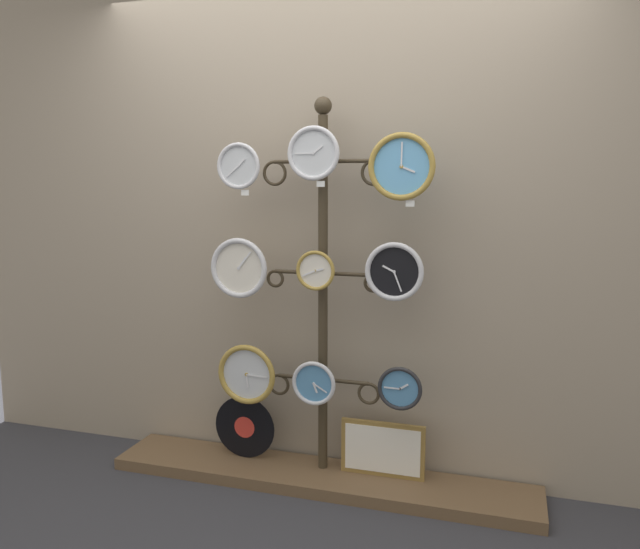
{
  "coord_description": "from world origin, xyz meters",
  "views": [
    {
      "loc": [
        0.89,
        -2.53,
        1.52
      ],
      "look_at": [
        0.0,
        0.36,
        1.08
      ],
      "focal_mm": 35.0,
      "sensor_mm": 36.0,
      "label": 1
    }
  ],
  "objects_px": {
    "clock_top_right": "(402,167)",
    "clock_middle_right": "(394,272)",
    "clock_bottom_center": "(314,383)",
    "clock_bottom_right": "(400,388)",
    "vinyl_record": "(245,427)",
    "picture_frame": "(383,449)",
    "clock_top_left": "(239,166)",
    "clock_bottom_left": "(247,374)",
    "clock_middle_left": "(239,268)",
    "display_stand": "(323,327)",
    "clock_top_center": "(314,153)",
    "clock_middle_center": "(316,270)"
  },
  "relations": [
    {
      "from": "picture_frame",
      "to": "clock_bottom_left",
      "type": "bearing_deg",
      "value": -171.48
    },
    {
      "from": "clock_top_center",
      "to": "clock_bottom_left",
      "type": "relative_size",
      "value": 0.82
    },
    {
      "from": "clock_middle_right",
      "to": "clock_bottom_left",
      "type": "height_order",
      "value": "clock_middle_right"
    },
    {
      "from": "clock_top_right",
      "to": "clock_middle_right",
      "type": "bearing_deg",
      "value": 146.29
    },
    {
      "from": "clock_bottom_right",
      "to": "clock_top_left",
      "type": "bearing_deg",
      "value": 179.44
    },
    {
      "from": "vinyl_record",
      "to": "picture_frame",
      "type": "bearing_deg",
      "value": 0.38
    },
    {
      "from": "clock_top_right",
      "to": "clock_middle_left",
      "type": "bearing_deg",
      "value": 179.46
    },
    {
      "from": "clock_top_left",
      "to": "clock_bottom_center",
      "type": "bearing_deg",
      "value": -0.23
    },
    {
      "from": "clock_top_center",
      "to": "clock_middle_center",
      "type": "xyz_separation_m",
      "value": [
        0.0,
        0.02,
        -0.56
      ]
    },
    {
      "from": "clock_top_left",
      "to": "vinyl_record",
      "type": "height_order",
      "value": "clock_top_left"
    },
    {
      "from": "clock_middle_left",
      "to": "picture_frame",
      "type": "bearing_deg",
      "value": 6.84
    },
    {
      "from": "clock_top_left",
      "to": "vinyl_record",
      "type": "xyz_separation_m",
      "value": [
        -0.03,
        0.09,
        -1.38
      ]
    },
    {
      "from": "clock_middle_right",
      "to": "clock_bottom_left",
      "type": "xyz_separation_m",
      "value": [
        -0.75,
        -0.03,
        -0.56
      ]
    },
    {
      "from": "clock_top_left",
      "to": "clock_top_right",
      "type": "distance_m",
      "value": 0.81
    },
    {
      "from": "clock_top_left",
      "to": "clock_top_center",
      "type": "height_order",
      "value": "clock_top_center"
    },
    {
      "from": "clock_middle_right",
      "to": "picture_frame",
      "type": "xyz_separation_m",
      "value": [
        -0.06,
        0.08,
        -0.92
      ]
    },
    {
      "from": "clock_bottom_center",
      "to": "picture_frame",
      "type": "distance_m",
      "value": 0.49
    },
    {
      "from": "clock_top_center",
      "to": "clock_middle_left",
      "type": "distance_m",
      "value": 0.69
    },
    {
      "from": "clock_middle_center",
      "to": "clock_bottom_center",
      "type": "bearing_deg",
      "value": -107.07
    },
    {
      "from": "display_stand",
      "to": "clock_top_center",
      "type": "distance_m",
      "value": 0.86
    },
    {
      "from": "clock_bottom_right",
      "to": "vinyl_record",
      "type": "xyz_separation_m",
      "value": [
        -0.85,
        0.09,
        -0.33
      ]
    },
    {
      "from": "display_stand",
      "to": "clock_top_right",
      "type": "distance_m",
      "value": 0.9
    },
    {
      "from": "picture_frame",
      "to": "clock_bottom_center",
      "type": "bearing_deg",
      "value": -164.6
    },
    {
      "from": "clock_top_center",
      "to": "vinyl_record",
      "type": "relative_size",
      "value": 0.75
    },
    {
      "from": "display_stand",
      "to": "clock_middle_left",
      "type": "height_order",
      "value": "display_stand"
    },
    {
      "from": "clock_middle_right",
      "to": "picture_frame",
      "type": "distance_m",
      "value": 0.92
    },
    {
      "from": "clock_top_center",
      "to": "clock_middle_center",
      "type": "distance_m",
      "value": 0.56
    },
    {
      "from": "clock_middle_right",
      "to": "clock_middle_left",
      "type": "bearing_deg",
      "value": -179.18
    },
    {
      "from": "clock_bottom_left",
      "to": "clock_middle_left",
      "type": "bearing_deg",
      "value": 157.94
    },
    {
      "from": "clock_middle_left",
      "to": "vinyl_record",
      "type": "height_order",
      "value": "clock_middle_left"
    },
    {
      "from": "vinyl_record",
      "to": "picture_frame",
      "type": "xyz_separation_m",
      "value": [
        0.75,
        0.0,
        -0.03
      ]
    },
    {
      "from": "vinyl_record",
      "to": "clock_middle_left",
      "type": "bearing_deg",
      "value": -74.53
    },
    {
      "from": "clock_bottom_left",
      "to": "clock_middle_right",
      "type": "bearing_deg",
      "value": 2.08
    },
    {
      "from": "clock_top_right",
      "to": "clock_middle_right",
      "type": "distance_m",
      "value": 0.49
    },
    {
      "from": "clock_middle_center",
      "to": "vinyl_record",
      "type": "xyz_separation_m",
      "value": [
        -0.42,
        0.07,
        -0.88
      ]
    },
    {
      "from": "clock_top_center",
      "to": "clock_middle_left",
      "type": "bearing_deg",
      "value": 179.37
    },
    {
      "from": "display_stand",
      "to": "clock_top_left",
      "type": "xyz_separation_m",
      "value": [
        -0.4,
        -0.1,
        0.8
      ]
    },
    {
      "from": "clock_middle_left",
      "to": "clock_top_center",
      "type": "bearing_deg",
      "value": -0.63
    },
    {
      "from": "clock_middle_left",
      "to": "clock_bottom_right",
      "type": "height_order",
      "value": "clock_middle_left"
    },
    {
      "from": "clock_middle_left",
      "to": "picture_frame",
      "type": "relative_size",
      "value": 0.72
    },
    {
      "from": "picture_frame",
      "to": "display_stand",
      "type": "bearing_deg",
      "value": 178.78
    },
    {
      "from": "clock_top_left",
      "to": "clock_bottom_left",
      "type": "xyz_separation_m",
      "value": [
        0.03,
        -0.01,
        -1.05
      ]
    },
    {
      "from": "display_stand",
      "to": "picture_frame",
      "type": "xyz_separation_m",
      "value": [
        0.32,
        -0.01,
        -0.61
      ]
    },
    {
      "from": "clock_middle_left",
      "to": "picture_frame",
      "type": "height_order",
      "value": "clock_middle_left"
    },
    {
      "from": "clock_top_center",
      "to": "clock_bottom_right",
      "type": "relative_size",
      "value": 1.2
    },
    {
      "from": "clock_top_left",
      "to": "clock_middle_right",
      "type": "bearing_deg",
      "value": 1.02
    },
    {
      "from": "clock_bottom_center",
      "to": "clock_bottom_right",
      "type": "xyz_separation_m",
      "value": [
        0.43,
        -0.01,
        0.02
      ]
    },
    {
      "from": "display_stand",
      "to": "clock_middle_right",
      "type": "distance_m",
      "value": 0.49
    },
    {
      "from": "clock_middle_left",
      "to": "clock_middle_center",
      "type": "xyz_separation_m",
      "value": [
        0.4,
        0.01,
        0.0
      ]
    },
    {
      "from": "clock_top_center",
      "to": "clock_middle_left",
      "type": "height_order",
      "value": "clock_top_center"
    }
  ]
}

